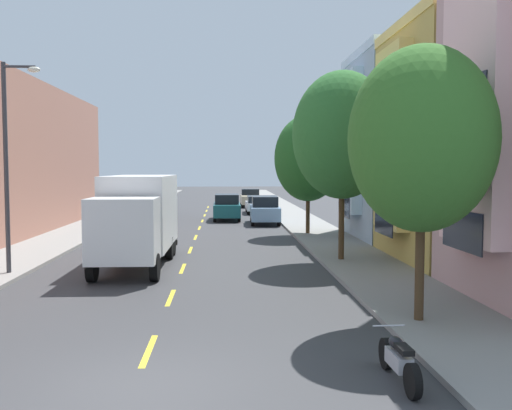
{
  "coord_description": "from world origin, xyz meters",
  "views": [
    {
      "loc": [
        1.62,
        -10.1,
        3.88
      ],
      "look_at": [
        3.64,
        26.48,
        1.51
      ],
      "focal_mm": 40.36,
      "sensor_mm": 36.0,
      "label": 1
    }
  ],
  "objects_px": {
    "moving_teal_sedan": "(227,207)",
    "delivery_box_truck": "(138,215)",
    "street_tree_second": "(342,135)",
    "parked_suv_sky": "(265,210)",
    "parked_pickup_champagne": "(251,198)",
    "parked_wagon_white": "(257,204)",
    "street_tree_nearest": "(422,139)",
    "street_tree_third": "(308,158)",
    "parked_motorcycle": "(399,360)",
    "parked_suv_charcoal": "(153,203)",
    "parked_hatchback_navy": "(141,212)",
    "street_lamp": "(10,153)"
  },
  "relations": [
    {
      "from": "parked_wagon_white",
      "to": "parked_motorcycle",
      "type": "height_order",
      "value": "parked_wagon_white"
    },
    {
      "from": "street_tree_second",
      "to": "parked_motorcycle",
      "type": "xyz_separation_m",
      "value": [
        -1.65,
        -13.19,
        -4.8
      ]
    },
    {
      "from": "parked_wagon_white",
      "to": "parked_suv_charcoal",
      "type": "height_order",
      "value": "parked_suv_charcoal"
    },
    {
      "from": "parked_wagon_white",
      "to": "moving_teal_sedan",
      "type": "relative_size",
      "value": 0.98
    },
    {
      "from": "parked_wagon_white",
      "to": "parked_suv_charcoal",
      "type": "xyz_separation_m",
      "value": [
        -8.62,
        -1.38,
        0.18
      ]
    },
    {
      "from": "parked_motorcycle",
      "to": "street_tree_third",
      "type": "bearing_deg",
      "value": 85.83
    },
    {
      "from": "street_tree_nearest",
      "to": "parked_hatchback_navy",
      "type": "height_order",
      "value": "street_tree_nearest"
    },
    {
      "from": "parked_suv_sky",
      "to": "parked_pickup_champagne",
      "type": "bearing_deg",
      "value": 90.47
    },
    {
      "from": "parked_hatchback_navy",
      "to": "parked_suv_sky",
      "type": "xyz_separation_m",
      "value": [
        8.62,
        -0.92,
        0.23
      ]
    },
    {
      "from": "parked_suv_sky",
      "to": "moving_teal_sedan",
      "type": "height_order",
      "value": "same"
    },
    {
      "from": "street_tree_nearest",
      "to": "delivery_box_truck",
      "type": "relative_size",
      "value": 0.83
    },
    {
      "from": "street_tree_second",
      "to": "delivery_box_truck",
      "type": "relative_size",
      "value": 0.96
    },
    {
      "from": "street_tree_second",
      "to": "parked_pickup_champagne",
      "type": "bearing_deg",
      "value": 93.55
    },
    {
      "from": "parked_wagon_white",
      "to": "parked_suv_sky",
      "type": "height_order",
      "value": "parked_suv_sky"
    },
    {
      "from": "parked_suv_charcoal",
      "to": "parked_hatchback_navy",
      "type": "bearing_deg",
      "value": -89.79
    },
    {
      "from": "parked_wagon_white",
      "to": "delivery_box_truck",
      "type": "bearing_deg",
      "value": -103.44
    },
    {
      "from": "parked_pickup_champagne",
      "to": "parked_motorcycle",
      "type": "bearing_deg",
      "value": -89.41
    },
    {
      "from": "street_tree_nearest",
      "to": "street_lamp",
      "type": "relative_size",
      "value": 0.9
    },
    {
      "from": "street_lamp",
      "to": "parked_wagon_white",
      "type": "height_order",
      "value": "street_lamp"
    },
    {
      "from": "parked_pickup_champagne",
      "to": "moving_teal_sedan",
      "type": "distance_m",
      "value": 15.18
    },
    {
      "from": "street_lamp",
      "to": "parked_hatchback_navy",
      "type": "bearing_deg",
      "value": 84.92
    },
    {
      "from": "parked_suv_charcoal",
      "to": "parked_pickup_champagne",
      "type": "bearing_deg",
      "value": 50.12
    },
    {
      "from": "street_lamp",
      "to": "parked_suv_charcoal",
      "type": "bearing_deg",
      "value": 86.3
    },
    {
      "from": "street_tree_nearest",
      "to": "parked_hatchback_navy",
      "type": "xyz_separation_m",
      "value": [
        -10.61,
        26.82,
        -3.81
      ]
    },
    {
      "from": "street_tree_nearest",
      "to": "parked_suv_sky",
      "type": "distance_m",
      "value": 26.23
    },
    {
      "from": "parked_hatchback_navy",
      "to": "parked_suv_charcoal",
      "type": "relative_size",
      "value": 0.84
    },
    {
      "from": "street_tree_second",
      "to": "parked_suv_charcoal",
      "type": "relative_size",
      "value": 1.59
    },
    {
      "from": "parked_pickup_champagne",
      "to": "parked_suv_sky",
      "type": "xyz_separation_m",
      "value": [
        0.15,
        -18.05,
        0.16
      ]
    },
    {
      "from": "street_lamp",
      "to": "parked_motorcycle",
      "type": "bearing_deg",
      "value": -45.31
    },
    {
      "from": "street_tree_third",
      "to": "parked_hatchback_navy",
      "type": "height_order",
      "value": "street_tree_third"
    },
    {
      "from": "street_tree_nearest",
      "to": "street_tree_second",
      "type": "distance_m",
      "value": 9.49
    },
    {
      "from": "parked_suv_sky",
      "to": "parked_motorcycle",
      "type": "xyz_separation_m",
      "value": [
        0.34,
        -29.63,
        -0.58
      ]
    },
    {
      "from": "street_tree_nearest",
      "to": "parked_wagon_white",
      "type": "bearing_deg",
      "value": 93.27
    },
    {
      "from": "parked_hatchback_navy",
      "to": "parked_wagon_white",
      "type": "relative_size",
      "value": 0.86
    },
    {
      "from": "street_tree_third",
      "to": "street_lamp",
      "type": "xyz_separation_m",
      "value": [
        -12.36,
        -11.83,
        -0.02
      ]
    },
    {
      "from": "street_tree_nearest",
      "to": "street_tree_third",
      "type": "bearing_deg",
      "value": 90.0
    },
    {
      "from": "street_tree_nearest",
      "to": "street_lamp",
      "type": "bearing_deg",
      "value": 150.12
    },
    {
      "from": "street_tree_third",
      "to": "parked_suv_charcoal",
      "type": "height_order",
      "value": "street_tree_third"
    },
    {
      "from": "parked_suv_charcoal",
      "to": "moving_teal_sedan",
      "type": "xyz_separation_m",
      "value": [
        6.03,
        -4.81,
        0.0
      ]
    },
    {
      "from": "parked_hatchback_navy",
      "to": "parked_motorcycle",
      "type": "height_order",
      "value": "parked_hatchback_navy"
    },
    {
      "from": "street_lamp",
      "to": "moving_teal_sedan",
      "type": "bearing_deg",
      "value": 70.47
    },
    {
      "from": "parked_hatchback_navy",
      "to": "moving_teal_sedan",
      "type": "distance_m",
      "value": 6.38
    },
    {
      "from": "parked_wagon_white",
      "to": "parked_pickup_champagne",
      "type": "height_order",
      "value": "parked_pickup_champagne"
    },
    {
      "from": "street_tree_nearest",
      "to": "parked_suv_charcoal",
      "type": "height_order",
      "value": "street_tree_nearest"
    },
    {
      "from": "street_lamp",
      "to": "parked_motorcycle",
      "type": "xyz_separation_m",
      "value": [
        10.71,
        -10.83,
        -4.0
      ]
    },
    {
      "from": "street_tree_nearest",
      "to": "street_tree_third",
      "type": "xyz_separation_m",
      "value": [
        0.0,
        18.93,
        -0.14
      ]
    },
    {
      "from": "moving_teal_sedan",
      "to": "delivery_box_truck",
      "type": "bearing_deg",
      "value": -100.34
    },
    {
      "from": "moving_teal_sedan",
      "to": "parked_motorcycle",
      "type": "bearing_deg",
      "value": -84.85
    },
    {
      "from": "parked_hatchback_navy",
      "to": "parked_wagon_white",
      "type": "xyz_separation_m",
      "value": [
        8.6,
        8.35,
        0.05
      ]
    },
    {
      "from": "street_lamp",
      "to": "parked_suv_charcoal",
      "type": "distance_m",
      "value": 26.96
    }
  ]
}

